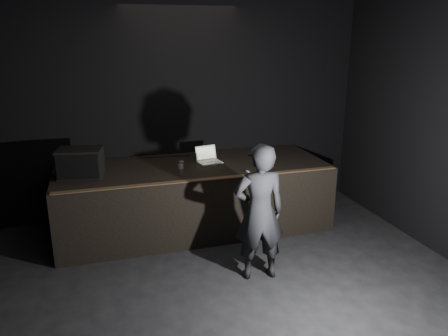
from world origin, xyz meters
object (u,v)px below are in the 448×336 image
object	(u,v)px
laptop	(208,158)
person	(259,212)
beer_can	(181,166)
stage_riser	(194,196)
stage_monitor	(80,163)

from	to	relation	value
laptop	person	world-z (taller)	person
beer_can	stage_riser	bearing A→B (deg)	50.26
stage_monitor	beer_can	world-z (taller)	stage_monitor
stage_riser	beer_can	bearing A→B (deg)	-129.74
stage_riser	laptop	size ratio (longest dim) A/B	10.34
stage_riser	laptop	distance (m)	0.63
stage_riser	stage_monitor	size ratio (longest dim) A/B	6.15
stage_riser	laptop	world-z (taller)	laptop
stage_riser	beer_can	world-z (taller)	beer_can
laptop	beer_can	distance (m)	0.65
laptop	stage_riser	bearing A→B (deg)	-166.06
beer_can	laptop	bearing A→B (deg)	39.21
stage_monitor	laptop	size ratio (longest dim) A/B	1.68
stage_monitor	laptop	distance (m)	1.87
beer_can	person	world-z (taller)	person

